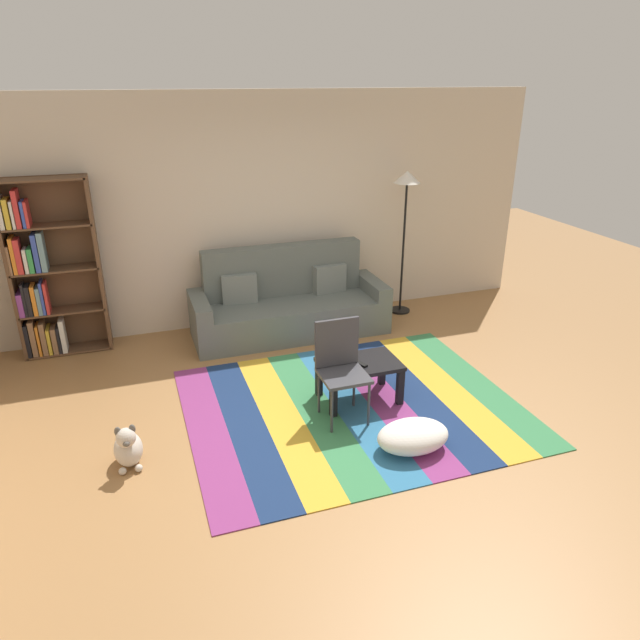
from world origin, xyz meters
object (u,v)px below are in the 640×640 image
(coffee_table, at_px, (359,369))
(folding_chair, at_px, (340,362))
(standing_lamp, at_px, (406,196))
(tv_remote, at_px, (360,364))
(couch, at_px, (288,305))
(dog, at_px, (128,447))
(bookshelf, at_px, (45,275))
(pouf, at_px, (413,436))

(coffee_table, relative_size, folding_chair, 0.82)
(standing_lamp, relative_size, tv_remote, 11.94)
(tv_remote, bearing_deg, couch, 72.99)
(dog, height_order, tv_remote, tv_remote)
(couch, xyz_separation_m, dog, (-1.90, -2.08, -0.18))
(bookshelf, bearing_deg, coffee_table, -36.49)
(standing_lamp, bearing_deg, dog, -147.18)
(bookshelf, relative_size, pouf, 3.13)
(dog, distance_m, tv_remote, 2.11)
(dog, xyz_separation_m, folding_chair, (1.82, 0.15, 0.37))
(coffee_table, height_order, dog, dog)
(bookshelf, height_order, pouf, bookshelf)
(bookshelf, bearing_deg, folding_chair, -41.69)
(pouf, xyz_separation_m, dog, (-2.20, 0.55, 0.03))
(folding_chair, bearing_deg, bookshelf, 160.86)
(dog, height_order, folding_chair, folding_chair)
(couch, xyz_separation_m, bookshelf, (-2.57, 0.28, 0.56))
(coffee_table, distance_m, pouf, 0.91)
(dog, height_order, standing_lamp, standing_lamp)
(tv_remote, distance_m, folding_chair, 0.31)
(couch, xyz_separation_m, folding_chair, (-0.08, -1.94, 0.20))
(coffee_table, height_order, folding_chair, folding_chair)
(standing_lamp, distance_m, folding_chair, 2.80)
(standing_lamp, bearing_deg, couch, -174.90)
(couch, height_order, folding_chair, couch)
(couch, bearing_deg, tv_remote, -84.63)
(pouf, height_order, tv_remote, tv_remote)
(dog, xyz_separation_m, standing_lamp, (3.45, 2.22, 1.33))
(coffee_table, bearing_deg, dog, -170.98)
(pouf, xyz_separation_m, standing_lamp, (1.25, 2.77, 1.37))
(couch, distance_m, coffee_table, 1.76)
(coffee_table, height_order, standing_lamp, standing_lamp)
(couch, xyz_separation_m, pouf, (0.29, -2.63, -0.21))
(dog, bearing_deg, folding_chair, 4.62)
(bookshelf, xyz_separation_m, dog, (0.67, -2.37, -0.73))
(dog, bearing_deg, coffee_table, 9.02)
(couch, height_order, coffee_table, couch)
(standing_lamp, relative_size, folding_chair, 1.99)
(coffee_table, bearing_deg, tv_remote, -103.64)
(tv_remote, bearing_deg, standing_lamp, 32.28)
(pouf, relative_size, dog, 1.53)
(standing_lamp, bearing_deg, coffee_table, -125.74)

